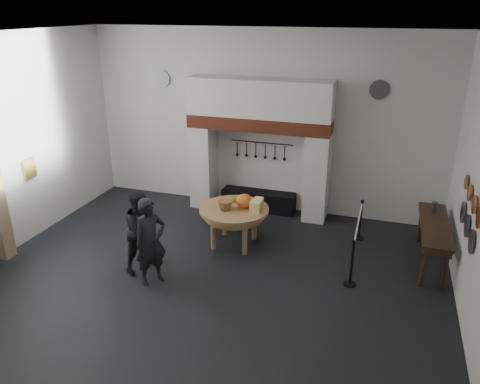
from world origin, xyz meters
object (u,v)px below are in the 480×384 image
(visitor_near, at_px, (151,242))
(barrier_post_near, at_px, (352,264))
(side_table, at_px, (435,225))
(barrier_post_far, at_px, (360,221))
(work_table, at_px, (234,209))
(iron_range, at_px, (259,200))
(visitor_far, at_px, (142,230))

(visitor_near, bearing_deg, barrier_post_near, -37.84)
(side_table, xyz_separation_m, barrier_post_far, (-1.47, 0.68, -0.42))
(side_table, height_order, barrier_post_far, same)
(visitor_near, height_order, barrier_post_near, visitor_near)
(work_table, xyz_separation_m, barrier_post_near, (2.62, -0.87, -0.39))
(iron_range, bearing_deg, side_table, -20.72)
(work_table, xyz_separation_m, barrier_post_far, (2.62, 1.13, -0.39))
(barrier_post_far, bearing_deg, iron_range, 161.68)
(visitor_near, bearing_deg, barrier_post_far, -13.90)
(barrier_post_far, bearing_deg, work_table, -156.70)
(iron_range, height_order, work_table, work_table)
(visitor_near, height_order, visitor_far, visitor_near)
(work_table, relative_size, visitor_far, 0.90)
(work_table, distance_m, barrier_post_near, 2.79)
(iron_range, height_order, barrier_post_near, barrier_post_near)
(iron_range, relative_size, barrier_post_far, 2.11)
(barrier_post_near, bearing_deg, visitor_near, -163.82)
(visitor_far, bearing_deg, visitor_near, -117.05)
(side_table, distance_m, barrier_post_near, 2.02)
(work_table, bearing_deg, visitor_near, -117.45)
(iron_range, distance_m, barrier_post_far, 2.78)
(visitor_near, xyz_separation_m, side_table, (5.09, 2.37, 0.01))
(visitor_near, height_order, side_table, visitor_near)
(visitor_near, height_order, barrier_post_far, visitor_near)
(barrier_post_near, height_order, barrier_post_far, same)
(side_table, bearing_deg, barrier_post_near, -138.14)
(visitor_near, xyz_separation_m, barrier_post_near, (3.62, 1.05, -0.41))
(work_table, bearing_deg, barrier_post_far, 23.30)
(barrier_post_near, bearing_deg, work_table, 161.62)
(iron_range, bearing_deg, barrier_post_near, -47.52)
(iron_range, bearing_deg, barrier_post_far, -18.32)
(visitor_near, relative_size, barrier_post_far, 1.91)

